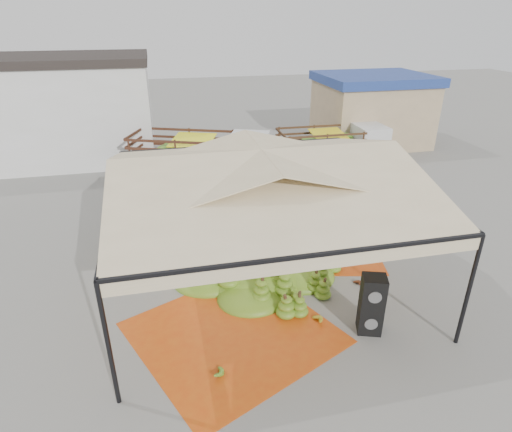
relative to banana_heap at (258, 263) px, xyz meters
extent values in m
plane|color=slate|center=(0.13, 0.18, -0.55)|extent=(90.00, 90.00, 0.00)
cylinder|color=black|center=(-3.87, -3.82, 0.95)|extent=(0.10, 0.10, 3.00)
cylinder|color=black|center=(4.13, -3.82, 0.95)|extent=(0.10, 0.10, 3.00)
cylinder|color=black|center=(-3.87, 4.18, 0.95)|extent=(0.10, 0.10, 3.00)
cylinder|color=black|center=(4.13, 4.18, 0.95)|extent=(0.10, 0.10, 3.00)
pyramid|color=beige|center=(0.13, 0.18, 2.95)|extent=(8.00, 8.00, 1.00)
cube|color=black|center=(0.13, 0.18, 2.45)|extent=(8.00, 8.00, 0.08)
cube|color=beige|center=(0.13, 0.18, 2.27)|extent=(8.00, 8.00, 0.36)
cube|color=silver|center=(-9.87, 14.18, 1.95)|extent=(14.00, 6.00, 5.00)
cube|color=black|center=(-9.87, 14.18, 4.65)|extent=(14.30, 6.30, 0.40)
cube|color=tan|center=(10.13, 13.18, 1.25)|extent=(6.00, 5.00, 3.60)
cube|color=navy|center=(10.13, 13.18, 3.30)|extent=(6.30, 5.30, 0.50)
cube|color=#C45312|center=(-1.16, -2.26, -0.54)|extent=(5.87, 5.77, 0.01)
cube|color=#C64E12|center=(2.62, 1.50, -0.55)|extent=(4.45, 4.59, 0.01)
ellipsoid|color=#4D7D1A|center=(0.00, 0.00, 0.00)|extent=(5.77, 5.02, 1.10)
ellipsoid|color=gold|center=(0.32, -1.46, -0.45)|extent=(0.55, 0.51, 0.20)
ellipsoid|color=#B29423|center=(1.01, -2.34, -0.44)|extent=(0.56, 0.50, 0.22)
ellipsoid|color=#5D2A15|center=(2.77, -1.01, -0.46)|extent=(0.47, 0.41, 0.19)
ellipsoid|color=#502912|center=(1.30, -1.13, -0.44)|extent=(0.64, 0.63, 0.23)
ellipsoid|color=#346F17|center=(-1.79, -3.52, -0.44)|extent=(0.61, 0.56, 0.22)
ellipsoid|color=#427418|center=(0.21, 1.77, 2.07)|extent=(0.24, 0.24, 0.20)
ellipsoid|color=#427418|center=(1.71, 1.77, 2.07)|extent=(0.24, 0.24, 0.20)
ellipsoid|color=#427418|center=(3.21, 1.77, 2.07)|extent=(0.24, 0.24, 0.20)
ellipsoid|color=#427418|center=(4.71, 1.77, 2.07)|extent=(0.24, 0.24, 0.20)
cube|color=black|center=(2.22, -2.93, -0.15)|extent=(0.71, 0.67, 0.80)
cube|color=black|center=(2.22, -2.93, 0.65)|extent=(0.71, 0.67, 0.80)
imported|color=gray|center=(-0.12, 5.44, 0.39)|extent=(0.80, 0.66, 1.89)
cube|color=#452417|center=(-1.46, 9.49, 0.47)|extent=(5.32, 3.84, 0.12)
cube|color=silver|center=(1.51, 8.32, 0.56)|extent=(2.40, 2.62, 2.23)
cylinder|color=black|center=(-3.44, 9.22, -0.12)|extent=(0.92, 0.59, 0.87)
cylinder|color=black|center=(-2.73, 11.02, -0.12)|extent=(0.92, 0.59, 0.87)
cylinder|color=black|center=(-0.56, 8.09, -0.12)|extent=(0.92, 0.59, 0.87)
cylinder|color=black|center=(0.15, 9.89, -0.12)|extent=(0.92, 0.59, 0.87)
cylinder|color=black|center=(0.97, 7.49, -0.12)|extent=(0.92, 0.59, 0.87)
cylinder|color=black|center=(1.68, 9.29, -0.12)|extent=(0.92, 0.59, 0.87)
ellipsoid|color=#3C7318|center=(-1.46, 9.49, 0.95)|extent=(4.24, 3.04, 0.68)
cube|color=yellow|center=(-1.01, 9.31, 1.34)|extent=(2.51, 2.50, 0.24)
cube|color=#492E18|center=(5.63, 9.81, 0.34)|extent=(4.26, 1.97, 0.10)
cube|color=silver|center=(8.43, 9.80, 0.43)|extent=(1.54, 1.88, 1.96)
cylinder|color=black|center=(4.09, 8.96, -0.17)|extent=(0.77, 0.26, 0.77)
cylinder|color=black|center=(4.10, 10.67, -0.17)|extent=(0.77, 0.26, 0.77)
cylinder|color=black|center=(6.81, 8.95, -0.17)|extent=(0.77, 0.26, 0.77)
cylinder|color=black|center=(6.82, 10.66, -0.17)|extent=(0.77, 0.26, 0.77)
cylinder|color=black|center=(8.26, 8.95, -0.17)|extent=(0.77, 0.26, 0.77)
cylinder|color=black|center=(8.27, 10.65, -0.17)|extent=(0.77, 0.26, 0.77)
ellipsoid|color=#386F17|center=(5.63, 9.81, 0.77)|extent=(3.41, 1.54, 0.60)
cube|color=gold|center=(6.05, 9.81, 1.11)|extent=(1.71, 1.70, 0.21)
camera|label=1|loc=(-2.50, -10.69, 6.80)|focal=30.00mm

